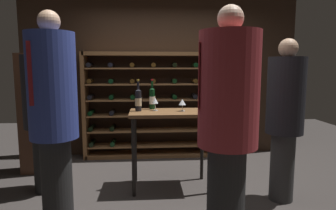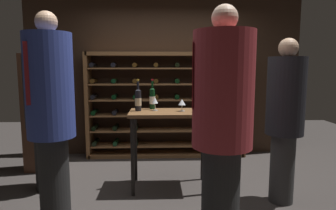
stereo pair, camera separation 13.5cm
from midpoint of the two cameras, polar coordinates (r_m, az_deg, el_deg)
The scene contains 13 objects.
ground_plane at distance 3.75m, azimuth 0.90°, elevation -16.40°, with size 9.31×9.31×0.00m, color #383330.
back_wall at distance 5.08m, azimuth -0.02°, elevation 5.57°, with size 4.66×0.10×2.70m, color #332319.
wine_rack at distance 4.91m, azimuth 0.23°, elevation 0.13°, with size 2.66×0.32×1.76m.
tasting_table at distance 3.62m, azimuth 1.44°, elevation -3.40°, with size 0.99×0.57×0.97m.
person_host_in_suit at distance 2.43m, azimuth 12.13°, elevation -2.51°, with size 0.50×0.49×2.00m.
person_bystander_red_print at distance 2.84m, azimuth -20.64°, elevation -1.12°, with size 0.42×0.42×2.00m.
person_guest_plum_blouse at distance 3.46m, azimuth 22.91°, elevation -1.60°, with size 0.41×0.41×1.82m.
person_guest_khaki at distance 3.81m, azimuth -21.90°, elevation -0.59°, with size 0.47×0.48×1.85m.
display_cabinet at distance 4.62m, azimuth -22.76°, elevation -1.40°, with size 0.44×0.36×1.70m, color #4C2D1E.
wine_bottle_gold_foil at distance 3.77m, azimuth -2.05°, elevation 1.36°, with size 0.07×0.07×0.39m.
wine_bottle_green_slim at distance 3.62m, azimuth -4.79°, elevation 1.07°, with size 0.08×0.08×0.39m.
wine_glass_stemmed_right at distance 3.59m, azimuth 3.83°, elevation 0.48°, with size 0.09×0.09×0.15m.
wine_glass_stemmed_center at distance 3.64m, azimuth -1.48°, elevation 0.75°, with size 0.08×0.08×0.16m.
Camera 2 is at (-0.11, -3.43, 1.52)m, focal length 31.22 mm.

